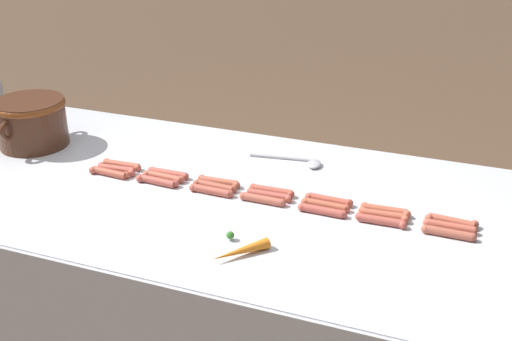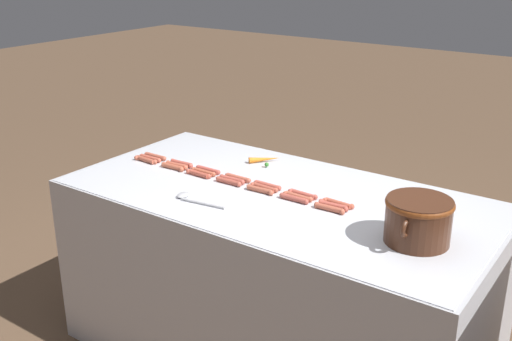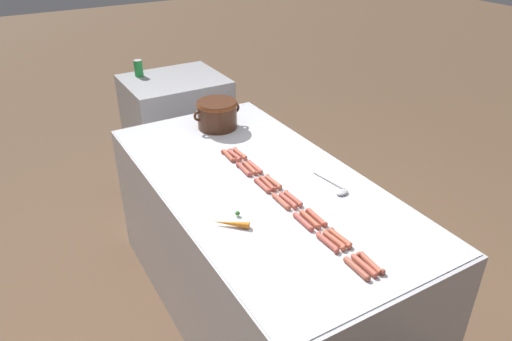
{
  "view_description": "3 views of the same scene",
  "coord_description": "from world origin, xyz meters",
  "px_view_note": "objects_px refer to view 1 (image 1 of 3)",
  "views": [
    {
      "loc": [
        -1.59,
        -0.8,
        1.82
      ],
      "look_at": [
        0.06,
        -0.19,
        0.96
      ],
      "focal_mm": 42.94,
      "sensor_mm": 36.0,
      "label": 1
    },
    {
      "loc": [
        2.2,
        1.42,
        1.98
      ],
      "look_at": [
        -0.05,
        -0.16,
        0.96
      ],
      "focal_mm": 42.74,
      "sensor_mm": 36.0,
      "label": 2
    },
    {
      "loc": [
        -1.1,
        -1.86,
        2.18
      ],
      "look_at": [
        -0.03,
        -0.02,
        0.97
      ],
      "focal_mm": 33.58,
      "sensor_mm": 36.0,
      "label": 3
    }
  ],
  "objects_px": {
    "hot_dog_7": "(450,227)",
    "hot_dog_17": "(272,191)",
    "hot_dog_8": "(384,215)",
    "hot_dog_12": "(164,177)",
    "hot_dog_18": "(219,182)",
    "bean_pot": "(31,120)",
    "hot_dog_1": "(381,221)",
    "hot_dog_11": "(215,186)",
    "hot_dog_20": "(122,165)",
    "hot_dog_6": "(109,173)",
    "hot_dog_0": "(449,233)",
    "hot_dog_14": "(451,221)",
    "hot_dog_3": "(263,199)",
    "hot_dog_16": "(329,200)",
    "hot_dog_4": "(211,191)",
    "serving_spoon": "(302,162)",
    "hot_dog_15": "(385,210)",
    "hot_dog_19": "(168,173)",
    "hot_dog_13": "(117,169)",
    "hot_dog_10": "(269,195)",
    "hot_dog_9": "(325,205)",
    "hot_dog_2": "(322,211)",
    "carrot": "(240,250)",
    "hot_dog_5": "(157,181)"
  },
  "relations": [
    {
      "from": "hot_dog_3",
      "to": "hot_dog_15",
      "type": "xyz_separation_m",
      "value": [
        0.06,
        -0.37,
        0.0
      ]
    },
    {
      "from": "hot_dog_14",
      "to": "hot_dog_15",
      "type": "relative_size",
      "value": 1.0
    },
    {
      "from": "hot_dog_17",
      "to": "carrot",
      "type": "bearing_deg",
      "value": -174.89
    },
    {
      "from": "hot_dog_1",
      "to": "hot_dog_11",
      "type": "relative_size",
      "value": 1.0
    },
    {
      "from": "hot_dog_0",
      "to": "hot_dog_13",
      "type": "bearing_deg",
      "value": 88.17
    },
    {
      "from": "hot_dog_11",
      "to": "hot_dog_10",
      "type": "bearing_deg",
      "value": -89.18
    },
    {
      "from": "hot_dog_1",
      "to": "hot_dog_6",
      "type": "xyz_separation_m",
      "value": [
        -0.0,
        0.91,
        0.0
      ]
    },
    {
      "from": "hot_dog_18",
      "to": "bean_pot",
      "type": "relative_size",
      "value": 0.47
    },
    {
      "from": "serving_spoon",
      "to": "hot_dog_8",
      "type": "bearing_deg",
      "value": -130.37
    },
    {
      "from": "hot_dog_1",
      "to": "hot_dog_16",
      "type": "distance_m",
      "value": 0.19
    },
    {
      "from": "hot_dog_6",
      "to": "carrot",
      "type": "relative_size",
      "value": 1.01
    },
    {
      "from": "hot_dog_3",
      "to": "hot_dog_6",
      "type": "relative_size",
      "value": 1.0
    },
    {
      "from": "hot_dog_7",
      "to": "serving_spoon",
      "type": "bearing_deg",
      "value": 61.48
    },
    {
      "from": "hot_dog_17",
      "to": "hot_dog_14",
      "type": "bearing_deg",
      "value": -89.86
    },
    {
      "from": "hot_dog_4",
      "to": "hot_dog_11",
      "type": "relative_size",
      "value": 1.0
    },
    {
      "from": "hot_dog_13",
      "to": "hot_dog_16",
      "type": "relative_size",
      "value": 1.0
    },
    {
      "from": "hot_dog_18",
      "to": "hot_dog_11",
      "type": "bearing_deg",
      "value": -179.46
    },
    {
      "from": "hot_dog_11",
      "to": "hot_dog_15",
      "type": "bearing_deg",
      "value": -86.38
    },
    {
      "from": "hot_dog_20",
      "to": "serving_spoon",
      "type": "bearing_deg",
      "value": -66.55
    },
    {
      "from": "hot_dog_1",
      "to": "hot_dog_14",
      "type": "bearing_deg",
      "value": -70.82
    },
    {
      "from": "hot_dog_5",
      "to": "hot_dog_11",
      "type": "distance_m",
      "value": 0.19
    },
    {
      "from": "hot_dog_8",
      "to": "hot_dog_12",
      "type": "height_order",
      "value": "same"
    },
    {
      "from": "hot_dog_1",
      "to": "hot_dog_8",
      "type": "height_order",
      "value": "same"
    },
    {
      "from": "hot_dog_17",
      "to": "hot_dog_18",
      "type": "distance_m",
      "value": 0.18
    },
    {
      "from": "hot_dog_10",
      "to": "hot_dog_13",
      "type": "distance_m",
      "value": 0.55
    },
    {
      "from": "hot_dog_2",
      "to": "bean_pot",
      "type": "relative_size",
      "value": 0.47
    },
    {
      "from": "hot_dog_5",
      "to": "hot_dog_10",
      "type": "distance_m",
      "value": 0.38
    },
    {
      "from": "hot_dog_0",
      "to": "hot_dog_9",
      "type": "relative_size",
      "value": 1.0
    },
    {
      "from": "hot_dog_11",
      "to": "hot_dog_19",
      "type": "bearing_deg",
      "value": 80.27
    },
    {
      "from": "hot_dog_8",
      "to": "bean_pot",
      "type": "distance_m",
      "value": 1.33
    },
    {
      "from": "hot_dog_6",
      "to": "hot_dog_12",
      "type": "bearing_deg",
      "value": -79.23
    },
    {
      "from": "hot_dog_4",
      "to": "hot_dog_12",
      "type": "distance_m",
      "value": 0.19
    },
    {
      "from": "hot_dog_14",
      "to": "hot_dog_17",
      "type": "height_order",
      "value": "same"
    },
    {
      "from": "hot_dog_15",
      "to": "hot_dog_18",
      "type": "relative_size",
      "value": 1.0
    },
    {
      "from": "hot_dog_4",
      "to": "hot_dog_16",
      "type": "relative_size",
      "value": 1.0
    },
    {
      "from": "hot_dog_7",
      "to": "hot_dog_17",
      "type": "bearing_deg",
      "value": 86.72
    },
    {
      "from": "hot_dog_3",
      "to": "hot_dog_16",
      "type": "bearing_deg",
      "value": -70.77
    },
    {
      "from": "hot_dog_4",
      "to": "hot_dog_9",
      "type": "bearing_deg",
      "value": -84.56
    },
    {
      "from": "hot_dog_17",
      "to": "bean_pot",
      "type": "bearing_deg",
      "value": 86.14
    },
    {
      "from": "hot_dog_1",
      "to": "hot_dog_12",
      "type": "relative_size",
      "value": 1.0
    },
    {
      "from": "hot_dog_14",
      "to": "serving_spoon",
      "type": "height_order",
      "value": "hot_dog_14"
    },
    {
      "from": "hot_dog_1",
      "to": "hot_dog_20",
      "type": "xyz_separation_m",
      "value": [
        0.07,
        0.91,
        0.0
      ]
    },
    {
      "from": "hot_dog_20",
      "to": "hot_dog_4",
      "type": "bearing_deg",
      "value": -100.49
    },
    {
      "from": "hot_dog_4",
      "to": "hot_dog_5",
      "type": "xyz_separation_m",
      "value": [
        -0.0,
        0.19,
        0.0
      ]
    },
    {
      "from": "hot_dog_13",
      "to": "hot_dog_17",
      "type": "height_order",
      "value": "same"
    },
    {
      "from": "hot_dog_2",
      "to": "carrot",
      "type": "bearing_deg",
      "value": 152.37
    },
    {
      "from": "hot_dog_3",
      "to": "hot_dog_19",
      "type": "xyz_separation_m",
      "value": [
        0.06,
        0.36,
        0.0
      ]
    },
    {
      "from": "hot_dog_7",
      "to": "hot_dog_13",
      "type": "relative_size",
      "value": 1.0
    },
    {
      "from": "hot_dog_6",
      "to": "hot_dog_0",
      "type": "bearing_deg",
      "value": -90.08
    },
    {
      "from": "hot_dog_20",
      "to": "hot_dog_12",
      "type": "bearing_deg",
      "value": -100.45
    }
  ]
}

